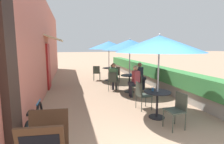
{
  "coord_description": "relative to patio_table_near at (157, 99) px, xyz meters",
  "views": [
    {
      "loc": [
        -1.44,
        -2.45,
        1.98
      ],
      "look_at": [
        0.15,
        4.0,
        1.0
      ],
      "focal_mm": 28.0,
      "sensor_mm": 36.0,
      "label": 1
    }
  ],
  "objects": [
    {
      "name": "patio_umbrella_far",
      "position": [
        -0.11,
        5.54,
        1.51
      ],
      "size": [
        2.34,
        2.34,
        2.31
      ],
      "color": "#B7B7BC",
      "rests_on": "ground_plane"
    },
    {
      "name": "patio_umbrella_near",
      "position": [
        0.0,
        0.0,
        1.51
      ],
      "size": [
        2.34,
        2.34,
        2.31
      ],
      "color": "#B7B7BC",
      "rests_on": "ground_plane"
    },
    {
      "name": "cafe_chair_near_right",
      "position": [
        -0.16,
        0.7,
        -0.01
      ],
      "size": [
        0.44,
        0.44,
        0.87
      ],
      "rotation": [
        0.0,
        0.0,
        11.11
      ],
      "color": "#384238",
      "rests_on": "ground_plane"
    },
    {
      "name": "cafe_facade_wall",
      "position": [
        -3.43,
        4.97,
        1.56
      ],
      "size": [
        0.98,
        13.77,
        4.2
      ],
      "color": "#C66B5B",
      "rests_on": "ground_plane"
    },
    {
      "name": "cafe_chair_near_left",
      "position": [
        0.16,
        -0.7,
        -0.01
      ],
      "size": [
        0.44,
        0.44,
        0.87
      ],
      "rotation": [
        0.0,
        0.0,
        7.97
      ],
      "color": "#384238",
      "rests_on": "ground_plane"
    },
    {
      "name": "patio_table_near",
      "position": [
        0.0,
        0.0,
        0.0
      ],
      "size": [
        0.74,
        0.74,
        0.75
      ],
      "color": "black",
      "rests_on": "ground_plane"
    },
    {
      "name": "cafe_chair_far_right",
      "position": [
        0.34,
        6.09,
        -0.01
      ],
      "size": [
        0.57,
        0.57,
        0.87
      ],
      "rotation": [
        0.0,
        0.0,
        10.21
      ],
      "color": "#384238",
      "rests_on": "ground_plane"
    },
    {
      "name": "seated_patron_mid_back",
      "position": [
        0.81,
        3.13,
        0.16
      ],
      "size": [
        0.48,
        0.51,
        1.25
      ],
      "rotation": [
        0.0,
        0.0,
        9.95
      ],
      "color": "#23232D",
      "rests_on": "ground_plane"
    },
    {
      "name": "coffee_cup_mid",
      "position": [
        0.2,
        2.72,
        0.26
      ],
      "size": [
        0.07,
        0.07,
        0.09
      ],
      "color": "teal",
      "rests_on": "patio_table_mid"
    },
    {
      "name": "cafe_chair_mid_left",
      "position": [
        -0.47,
        3.09,
        -0.01
      ],
      "size": [
        0.55,
        0.55,
        0.87
      ],
      "rotation": [
        0.0,
        0.0,
        5.76
      ],
      "color": "#384238",
      "rests_on": "ground_plane"
    },
    {
      "name": "seated_patron_mid_left",
      "position": [
        -0.42,
        3.19,
        0.16
      ],
      "size": [
        0.48,
        0.51,
        1.25
      ],
      "rotation": [
        0.0,
        0.0,
        5.76
      ],
      "color": "#23232D",
      "rests_on": "ground_plane"
    },
    {
      "name": "coffee_cup_near",
      "position": [
        -0.1,
        0.09,
        0.26
      ],
      "size": [
        0.07,
        0.07,
        0.09
      ],
      "color": "teal",
      "rests_on": "patio_table_near"
    },
    {
      "name": "patio_table_mid",
      "position": [
        0.18,
        2.8,
        0.0
      ],
      "size": [
        0.74,
        0.74,
        0.75
      ],
      "color": "black",
      "rests_on": "ground_plane"
    },
    {
      "name": "patio_table_far",
      "position": [
        -0.11,
        5.54,
        0.0
      ],
      "size": [
        0.74,
        0.74,
        0.75
      ],
      "color": "black",
      "rests_on": "ground_plane"
    },
    {
      "name": "cafe_chair_far_back",
      "position": [
        -0.81,
        5.65,
        -0.01
      ],
      "size": [
        0.49,
        0.49,
        0.87
      ],
      "rotation": [
        0.0,
        0.0,
        12.3
      ],
      "color": "#384238",
      "rests_on": "ground_plane"
    },
    {
      "name": "seated_patron_mid_right",
      "position": [
        0.14,
        2.09,
        0.16
      ],
      "size": [
        0.4,
        0.34,
        1.25
      ],
      "rotation": [
        0.0,
        0.0,
        7.85
      ],
      "color": "#23232D",
      "rests_on": "ground_plane"
    },
    {
      "name": "cafe_chair_far_left",
      "position": [
        0.15,
        4.87,
        -0.01
      ],
      "size": [
        0.49,
        0.49,
        0.87
      ],
      "rotation": [
        0.0,
        0.0,
        8.11
      ],
      "color": "#384238",
      "rests_on": "ground_plane"
    },
    {
      "name": "bicycle_leaning",
      "position": [
        -3.09,
        -0.42,
        -0.19
      ],
      "size": [
        0.1,
        1.76,
        0.73
      ],
      "rotation": [
        0.0,
        0.0,
        -0.02
      ],
      "color": "black",
      "rests_on": "ground_plane"
    },
    {
      "name": "cafe_chair_mid_right",
      "position": [
        0.25,
        2.09,
        -0.01
      ],
      "size": [
        0.4,
        0.4,
        0.87
      ],
      "rotation": [
        0.0,
        0.0,
        7.85
      ],
      "color": "#384238",
      "rests_on": "ground_plane"
    },
    {
      "name": "coffee_cup_far",
      "position": [
        -0.09,
        5.43,
        0.26
      ],
      "size": [
        0.07,
        0.07,
        0.09
      ],
      "color": "white",
      "rests_on": "patio_table_far"
    },
    {
      "name": "planter_hedge",
      "position": [
        1.86,
        5.01,
        0.01
      ],
      "size": [
        0.6,
        12.77,
        1.01
      ],
      "color": "gray",
      "rests_on": "ground_plane"
    },
    {
      "name": "patio_umbrella_mid",
      "position": [
        0.18,
        2.8,
        1.51
      ],
      "size": [
        2.34,
        2.34,
        2.31
      ],
      "color": "#B7B7BC",
      "rests_on": "ground_plane"
    },
    {
      "name": "cafe_chair_mid_back",
      "position": [
        0.76,
        3.22,
        -0.01
      ],
      "size": [
        0.55,
        0.55,
        0.87
      ],
      "rotation": [
        0.0,
        0.0,
        9.95
      ],
      "color": "#384238",
      "rests_on": "ground_plane"
    }
  ]
}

